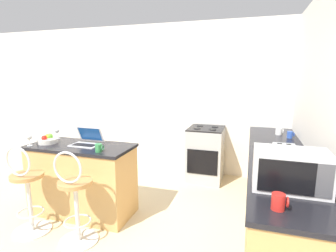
{
  "coord_description": "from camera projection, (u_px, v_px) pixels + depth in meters",
  "views": [
    {
      "loc": [
        1.66,
        -1.96,
        1.71
      ],
      "look_at": [
        0.51,
        1.65,
        0.98
      ],
      "focal_mm": 28.0,
      "sensor_mm": 36.0,
      "label": 1
    }
  ],
  "objects": [
    {
      "name": "counter_right",
      "position": [
        277.0,
        192.0,
        2.91
      ],
      "size": [
        0.64,
        3.04,
        0.88
      ],
      "color": "tan",
      "rests_on": "ground_plane"
    },
    {
      "name": "stove_range",
      "position": [
        205.0,
        154.0,
        4.32
      ],
      "size": [
        0.56,
        0.61,
        0.89
      ],
      "color": "#9EA3A8",
      "rests_on": "ground_plane"
    },
    {
      "name": "microwave",
      "position": [
        290.0,
        170.0,
        1.93
      ],
      "size": [
        0.52,
        0.34,
        0.29
      ],
      "color": "silver",
      "rests_on": "counter_right"
    },
    {
      "name": "breakfast_bar",
      "position": [
        83.0,
        179.0,
        3.26
      ],
      "size": [
        1.28,
        0.59,
        0.88
      ],
      "color": "tan",
      "rests_on": "ground_plane"
    },
    {
      "name": "wine_glass_short",
      "position": [
        29.0,
        137.0,
        3.13
      ],
      "size": [
        0.08,
        0.08,
        0.15
      ],
      "color": "silver",
      "rests_on": "breakfast_bar"
    },
    {
      "name": "mug_blue",
      "position": [
        290.0,
        135.0,
        3.53
      ],
      "size": [
        0.09,
        0.07,
        0.09
      ],
      "color": "#2D51AD",
      "rests_on": "counter_right"
    },
    {
      "name": "wine_glass_tall",
      "position": [
        57.0,
        131.0,
        3.49
      ],
      "size": [
        0.08,
        0.08,
        0.15
      ],
      "color": "silver",
      "rests_on": "breakfast_bar"
    },
    {
      "name": "mug_white",
      "position": [
        279.0,
        131.0,
        3.73
      ],
      "size": [
        0.1,
        0.08,
        0.1
      ],
      "color": "white",
      "rests_on": "counter_right"
    },
    {
      "name": "mug_green",
      "position": [
        99.0,
        148.0,
        2.88
      ],
      "size": [
        0.09,
        0.07,
        0.09
      ],
      "color": "#338447",
      "rests_on": "breakfast_bar"
    },
    {
      "name": "mug_red",
      "position": [
        279.0,
        202.0,
        1.64
      ],
      "size": [
        0.1,
        0.08,
        0.1
      ],
      "color": "red",
      "rests_on": "counter_right"
    },
    {
      "name": "fruit_bowl",
      "position": [
        48.0,
        140.0,
        3.28
      ],
      "size": [
        0.25,
        0.25,
        0.11
      ],
      "color": "silver",
      "rests_on": "breakfast_bar"
    },
    {
      "name": "laptop",
      "position": [
        87.0,
        140.0,
        3.2
      ],
      "size": [
        0.34,
        0.28,
        0.21
      ],
      "color": "silver",
      "rests_on": "breakfast_bar"
    },
    {
      "name": "wall_back",
      "position": [
        156.0,
        99.0,
        4.78
      ],
      "size": [
        12.0,
        0.06,
        2.6
      ],
      "color": "silver",
      "rests_on": "ground_plane"
    },
    {
      "name": "ground_plane",
      "position": [
        71.0,
        247.0,
        2.65
      ],
      "size": [
        20.0,
        20.0,
        0.0
      ],
      "primitive_type": "plane",
      "color": "beige"
    },
    {
      "name": "bar_stool_near",
      "position": [
        27.0,
        192.0,
        2.83
      ],
      "size": [
        0.4,
        0.4,
        1.01
      ],
      "color": "silver",
      "rests_on": "ground_plane"
    },
    {
      "name": "bar_stool_far",
      "position": [
        75.0,
        200.0,
        2.65
      ],
      "size": [
        0.4,
        0.4,
        1.01
      ],
      "color": "silver",
      "rests_on": "ground_plane"
    },
    {
      "name": "toaster",
      "position": [
        285.0,
        155.0,
        2.52
      ],
      "size": [
        0.23,
        0.31,
        0.17
      ],
      "color": "#9EA3A8",
      "rests_on": "counter_right"
    }
  ]
}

